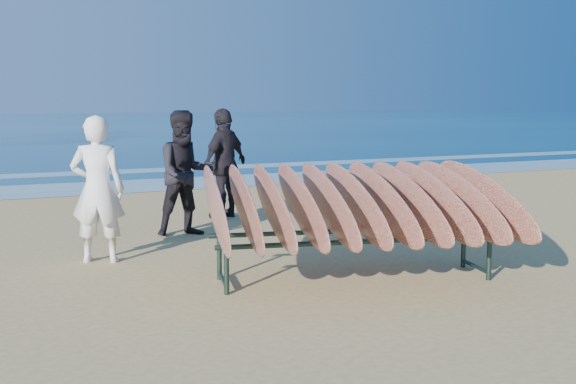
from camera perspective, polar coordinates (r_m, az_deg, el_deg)
name	(u,v)px	position (r m, az deg, el deg)	size (l,w,h in m)	color
ground	(320,288)	(7.85, 2.51, -7.57)	(120.00, 120.00, 0.00)	tan
foam_near	(119,186)	(17.20, -13.20, 0.43)	(160.00, 160.00, 0.00)	white
foam_far	(92,173)	(20.61, -15.25, 1.48)	(160.00, 160.00, 0.00)	white
surfboard_rack	(355,203)	(8.05, 5.29, -0.86)	(3.69, 3.29, 1.40)	#1C2D25
person_white	(98,189)	(9.22, -14.81, 0.22)	(0.67, 0.44, 1.83)	silver
person_dark_a	(186,173)	(10.76, -8.08, 1.46)	(0.90, 0.70, 1.86)	black
person_dark_b	(225,163)	(12.34, -5.03, 2.27)	(1.09, 0.46, 1.87)	black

